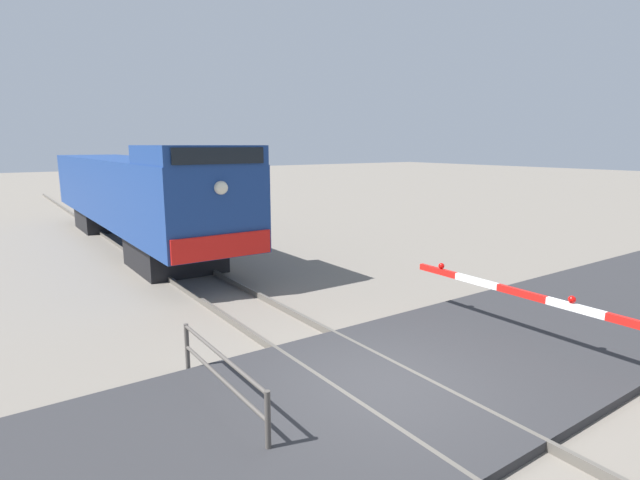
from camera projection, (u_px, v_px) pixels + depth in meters
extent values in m
plane|color=slate|center=(385.00, 393.00, 8.24)|extent=(160.00, 160.00, 0.00)
cube|color=#59544C|center=(351.00, 401.00, 7.82)|extent=(0.08, 80.00, 0.15)
cube|color=#59544C|center=(416.00, 377.00, 8.62)|extent=(0.08, 80.00, 0.15)
cube|color=#2D2D30|center=(385.00, 388.00, 8.22)|extent=(36.00, 4.87, 0.15)
cube|color=black|center=(174.00, 252.00, 16.50)|extent=(2.51, 3.20, 1.05)
cube|color=black|center=(108.00, 218.00, 24.29)|extent=(2.51, 3.20, 1.05)
cube|color=navy|center=(132.00, 189.00, 20.06)|extent=(2.95, 17.58, 2.45)
cube|color=navy|center=(197.00, 155.00, 13.94)|extent=(2.89, 3.09, 0.53)
cube|color=black|center=(220.00, 156.00, 12.67)|extent=(2.51, 0.06, 0.42)
cube|color=red|center=(223.00, 246.00, 13.11)|extent=(2.80, 0.08, 0.64)
sphere|color=#F2EACC|center=(221.00, 188.00, 12.81)|extent=(0.36, 0.36, 0.36)
cube|color=white|center=(575.00, 308.00, 9.11)|extent=(0.10, 1.10, 0.14)
cube|color=red|center=(521.00, 293.00, 10.00)|extent=(0.10, 1.10, 0.14)
cube|color=white|center=(476.00, 281.00, 10.88)|extent=(0.10, 1.10, 0.14)
cube|color=red|center=(438.00, 271.00, 11.77)|extent=(0.10, 1.10, 0.14)
sphere|color=red|center=(572.00, 299.00, 9.15)|extent=(0.14, 0.14, 0.14)
sphere|color=red|center=(441.00, 266.00, 11.67)|extent=(0.14, 0.14, 0.14)
cylinder|color=#4C4742|center=(268.00, 425.00, 6.43)|extent=(0.08, 0.08, 0.95)
cylinder|color=#4C4742|center=(187.00, 349.00, 8.80)|extent=(0.08, 0.08, 0.95)
cylinder|color=#4C4742|center=(220.00, 355.00, 7.53)|extent=(0.06, 2.94, 0.06)
cylinder|color=#4C4742|center=(221.00, 378.00, 7.61)|extent=(0.06, 2.94, 0.06)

